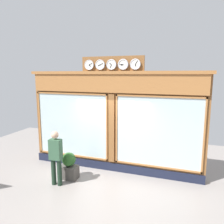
# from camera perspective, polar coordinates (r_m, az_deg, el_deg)

# --- Properties ---
(ground_plane) EXTENTS (14.00, 14.00, 0.00)m
(ground_plane) POSITION_cam_1_polar(r_m,az_deg,el_deg) (5.78, -10.19, -25.73)
(ground_plane) COLOR gray
(shop_facade) EXTENTS (6.19, 0.42, 3.92)m
(shop_facade) POSITION_cam_1_polar(r_m,az_deg,el_deg) (7.55, 0.31, -2.39)
(shop_facade) COLOR brown
(shop_facade) RESTS_ON ground_plane
(pedestrian) EXTENTS (0.37, 0.24, 1.69)m
(pedestrian) POSITION_cam_1_polar(r_m,az_deg,el_deg) (6.91, -14.41, -10.97)
(pedestrian) COLOR #1C2F21
(pedestrian) RESTS_ON ground_plane
(planter_box) EXTENTS (0.56, 0.36, 0.43)m
(planter_box) POSITION_cam_1_polar(r_m,az_deg,el_deg) (7.49, -11.05, -15.07)
(planter_box) COLOR #4C4742
(planter_box) RESTS_ON ground_plane
(planter_shrub) EXTENTS (0.44, 0.44, 0.44)m
(planter_shrub) POSITION_cam_1_polar(r_m,az_deg,el_deg) (7.32, -11.16, -11.98)
(planter_shrub) COLOR #285623
(planter_shrub) RESTS_ON planter_box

